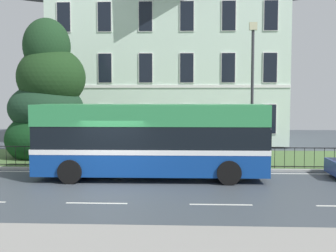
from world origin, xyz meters
TOP-DOWN VIEW (x-y plane):
  - ground_plane at (0.00, 1.31)m, footprint 60.00×56.00m
  - georgian_townhouse at (1.54, 17.75)m, footprint 16.60×10.56m
  - iron_verge_railing at (1.54, 4.40)m, footprint 20.00×0.04m
  - evergreen_tree at (-4.81, 7.67)m, footprint 4.38×4.27m
  - single_decker_bus at (1.43, 2.31)m, footprint 9.55×2.66m
  - street_lamp_post at (6.03, 5.16)m, footprint 0.36×0.24m

SIDE VIEW (x-z plane):
  - ground_plane at x=0.00m, z-range -0.10..0.08m
  - iron_verge_railing at x=1.54m, z-range 0.14..1.11m
  - single_decker_bus at x=1.43m, z-range 0.08..3.20m
  - evergreen_tree at x=-4.81m, z-range -0.87..7.21m
  - street_lamp_post at x=6.03m, z-range 0.61..7.43m
  - georgian_townhouse at x=1.54m, z-range 0.16..13.53m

